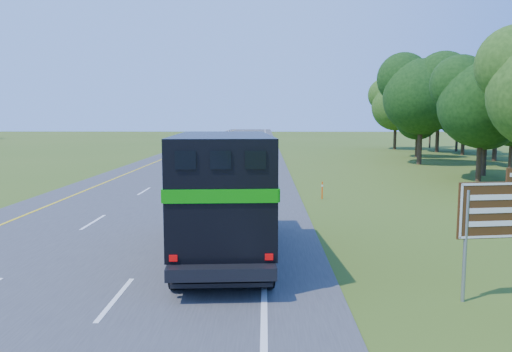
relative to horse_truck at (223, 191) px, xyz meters
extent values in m
plane|color=#3B5516|center=(-4.19, -5.90, -2.15)|extent=(300.00, 300.00, 0.00)
cube|color=#38383A|center=(-4.19, 44.10, -2.13)|extent=(15.00, 260.00, 0.04)
cube|color=yellow|center=(-9.69, 44.10, -2.10)|extent=(0.15, 260.00, 0.01)
cube|color=white|center=(1.31, 44.10, -2.10)|extent=(0.15, 260.00, 0.01)
cylinder|color=black|center=(-1.41, 3.52, -1.50)|extent=(0.47, 1.24, 1.22)
cylinder|color=black|center=(0.92, 3.68, -1.50)|extent=(0.47, 1.24, 1.22)
cylinder|color=black|center=(-1.04, -1.79, -1.50)|extent=(0.47, 1.24, 1.22)
cylinder|color=black|center=(1.28, -1.63, -1.50)|extent=(0.47, 1.24, 1.22)
cylinder|color=black|center=(-0.95, -3.11, -1.50)|extent=(0.47, 1.24, 1.22)
cylinder|color=black|center=(1.37, -2.96, -1.50)|extent=(0.47, 1.24, 1.22)
cube|color=black|center=(0.00, 0.06, -1.37)|extent=(3.26, 9.02, 0.31)
cube|color=black|center=(-0.24, 3.49, -0.16)|extent=(2.84, 2.17, 2.10)
cube|color=black|center=(-0.31, 4.50, 0.39)|extent=(2.44, 0.23, 0.66)
cube|color=black|center=(0.05, -0.71, 0.31)|extent=(3.20, 6.60, 3.05)
cube|color=#0A8A07|center=(0.27, -3.94, 0.46)|extent=(2.77, 0.23, 0.33)
cube|color=#0A8A07|center=(-1.35, -0.81, 0.46)|extent=(0.48, 6.41, 0.33)
cube|color=#0A8A07|center=(1.45, -0.62, 0.46)|extent=(0.48, 6.41, 0.33)
cube|color=black|center=(-0.56, -4.00, 1.34)|extent=(0.50, 0.08, 0.44)
cube|color=black|center=(0.27, -3.94, 1.34)|extent=(0.50, 0.08, 0.44)
cube|color=black|center=(1.10, -3.89, 1.34)|extent=(0.50, 0.08, 0.44)
cube|color=black|center=(0.26, -3.81, -1.78)|extent=(2.55, 0.31, 0.11)
cube|color=#B20505|center=(-0.89, -4.02, -1.05)|extent=(0.20, 0.06, 0.16)
cube|color=#B20505|center=(1.43, -3.86, -1.05)|extent=(0.20, 0.06, 0.16)
imported|color=silver|center=(-7.91, 41.94, -1.23)|extent=(2.95, 6.36, 1.77)
imported|color=#B1B0B7|center=(-7.43, 103.85, -1.35)|extent=(1.80, 4.46, 1.52)
cylinder|color=gray|center=(6.18, -3.84, -0.77)|extent=(0.09, 0.09, 2.77)
cube|color=#46250F|center=(6.91, -3.74, 0.11)|extent=(1.93, 0.33, 1.38)
cube|color=white|center=(6.92, -3.77, 0.11)|extent=(1.83, 0.27, 1.33)
cube|color=#FF500D|center=(4.49, 11.60, -1.66)|extent=(0.07, 0.04, 0.97)
cube|color=white|center=(4.49, 11.60, -1.40)|extent=(0.08, 0.04, 0.11)
camera|label=1|loc=(1.33, -15.72, 2.34)|focal=35.00mm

